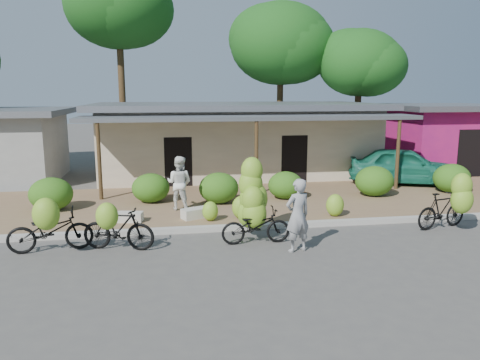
% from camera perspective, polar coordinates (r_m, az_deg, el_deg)
% --- Properties ---
extents(ground, '(100.00, 100.00, 0.00)m').
position_cam_1_polar(ground, '(11.83, 7.87, -8.50)').
color(ground, '#4D4A48').
rests_on(ground, ground).
extents(sidewalk, '(60.00, 6.00, 0.12)m').
position_cam_1_polar(sidewalk, '(16.46, 2.73, -2.70)').
color(sidewalk, olive).
rests_on(sidewalk, ground).
extents(curb, '(60.00, 0.25, 0.15)m').
position_cam_1_polar(curb, '(13.64, 5.39, -5.51)').
color(curb, '#A8A399').
rests_on(curb, ground).
extents(shop_main, '(13.00, 8.50, 3.35)m').
position_cam_1_polar(shop_main, '(21.95, -0.49, 5.09)').
color(shop_main, beige).
rests_on(shop_main, ground).
extents(shop_pink, '(6.00, 6.00, 3.25)m').
position_cam_1_polar(shop_pink, '(25.81, 23.28, 4.95)').
color(shop_pink, '#B91C63').
rests_on(shop_pink, ground).
extents(tree_far_center, '(5.68, 5.60, 10.57)m').
position_cam_1_polar(tree_far_center, '(27.25, -15.05, 19.98)').
color(tree_far_center, '#4E3C1F').
rests_on(tree_far_center, ground).
extents(tree_center_right, '(5.93, 5.87, 8.94)m').
position_cam_1_polar(tree_center_right, '(28.22, 4.55, 16.42)').
color(tree_center_right, '#4E3C1F').
rests_on(tree_center_right, ground).
extents(tree_near_right, '(4.75, 4.60, 7.31)m').
position_cam_1_polar(tree_near_right, '(27.49, 13.93, 13.90)').
color(tree_near_right, '#4E3C1F').
rests_on(tree_near_right, ground).
extents(hedge_0, '(1.37, 1.23, 1.07)m').
position_cam_1_polar(hedge_0, '(16.12, -22.05, -1.60)').
color(hedge_0, '#1F5112').
rests_on(hedge_0, sidewalk).
extents(hedge_1, '(1.29, 1.16, 1.00)m').
position_cam_1_polar(hedge_1, '(16.34, -10.83, -0.96)').
color(hedge_1, '#1F5112').
rests_on(hedge_1, sidewalk).
extents(hedge_2, '(1.35, 1.22, 1.06)m').
position_cam_1_polar(hedge_2, '(15.93, -2.60, -0.98)').
color(hedge_2, '#1F5112').
rests_on(hedge_2, sidewalk).
extents(hedge_3, '(1.25, 1.13, 0.98)m').
position_cam_1_polar(hedge_3, '(16.69, 5.58, -0.62)').
color(hedge_3, '#1F5112').
rests_on(hedge_3, sidewalk).
extents(hedge_4, '(1.40, 1.26, 1.09)m').
position_cam_1_polar(hedge_4, '(17.74, 16.06, -0.12)').
color(hedge_4, '#1F5112').
rests_on(hedge_4, sidewalk).
extents(hedge_5, '(1.39, 1.25, 1.08)m').
position_cam_1_polar(hedge_5, '(19.39, 24.40, 0.21)').
color(hedge_5, '#1F5112').
rests_on(hedge_5, sidewalk).
extents(bike_far_left, '(2.08, 1.39, 1.49)m').
position_cam_1_polar(bike_far_left, '(12.31, -22.18, -5.48)').
color(bike_far_left, black).
rests_on(bike_far_left, ground).
extents(bike_left, '(1.89, 1.34, 1.36)m').
position_cam_1_polar(bike_left, '(11.90, -14.76, -5.57)').
color(bike_left, black).
rests_on(bike_left, ground).
extents(bike_center, '(1.79, 1.19, 2.19)m').
position_cam_1_polar(bike_center, '(12.28, 1.66, -3.47)').
color(bike_center, black).
rests_on(bike_center, ground).
extents(bike_right, '(1.83, 1.35, 1.71)m').
position_cam_1_polar(bike_right, '(14.43, 24.02, -2.82)').
color(bike_right, black).
rests_on(bike_right, ground).
extents(loose_banana_a, '(0.47, 0.40, 0.59)m').
position_cam_1_polar(loose_banana_a, '(13.82, -3.65, -3.81)').
color(loose_banana_a, '#96C631').
rests_on(loose_banana_a, sidewalk).
extents(loose_banana_b, '(0.56, 0.47, 0.70)m').
position_cam_1_polar(loose_banana_b, '(14.01, 0.15, -3.35)').
color(loose_banana_b, '#96C631').
rests_on(loose_banana_b, sidewalk).
extents(loose_banana_c, '(0.55, 0.47, 0.69)m').
position_cam_1_polar(loose_banana_c, '(14.58, 11.51, -3.03)').
color(loose_banana_c, '#96C631').
rests_on(loose_banana_c, sidewalk).
extents(sack_near, '(0.94, 0.71, 0.30)m').
position_cam_1_polar(sack_near, '(14.20, -5.39, -4.04)').
color(sack_near, beige).
rests_on(sack_near, sidewalk).
extents(sack_far, '(0.81, 0.52, 0.28)m').
position_cam_1_polar(sack_far, '(14.13, -13.31, -4.40)').
color(sack_far, beige).
rests_on(sack_far, sidewalk).
extents(vendor, '(0.77, 0.62, 1.82)m').
position_cam_1_polar(vendor, '(11.49, 7.04, -4.30)').
color(vendor, gray).
rests_on(vendor, ground).
extents(bystander, '(1.04, 0.95, 1.74)m').
position_cam_1_polar(bystander, '(15.13, -7.41, -0.37)').
color(bystander, white).
rests_on(bystander, sidewalk).
extents(teal_van, '(4.79, 3.24, 1.51)m').
position_cam_1_polar(teal_van, '(20.41, 19.41, 1.66)').
color(teal_van, '#176B53').
rests_on(teal_van, sidewalk).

